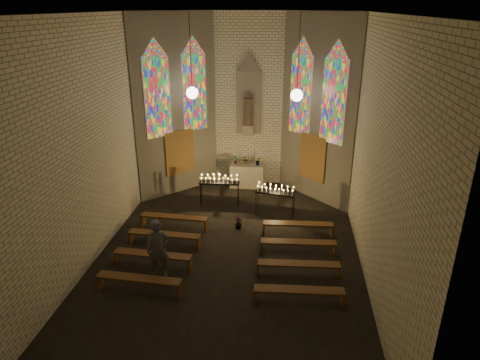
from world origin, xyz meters
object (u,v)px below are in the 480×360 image
(altar, at_px, (247,175))
(votive_stand_left, at_px, (219,181))
(votive_stand_right, at_px, (275,191))
(aisle_flower_pot, at_px, (238,223))
(visitor, at_px, (158,250))

(altar, distance_m, votive_stand_left, 2.10)
(altar, bearing_deg, votive_stand_right, -62.26)
(votive_stand_left, height_order, votive_stand_right, votive_stand_left)
(aisle_flower_pot, xyz_separation_m, votive_stand_right, (1.20, 1.28, 0.71))
(visitor, bearing_deg, aisle_flower_pot, 35.82)
(altar, xyz_separation_m, votive_stand_left, (-0.87, -1.85, 0.47))
(altar, height_order, aisle_flower_pot, altar)
(votive_stand_left, relative_size, votive_stand_right, 1.04)
(votive_stand_left, relative_size, visitor, 0.88)
(votive_stand_right, bearing_deg, votive_stand_left, 175.86)
(aisle_flower_pot, xyz_separation_m, votive_stand_left, (-0.97, 1.88, 0.76))
(votive_stand_right, height_order, visitor, visitor)
(altar, distance_m, votive_stand_right, 2.80)
(altar, xyz_separation_m, votive_stand_right, (1.29, -2.45, 0.42))
(aisle_flower_pot, relative_size, votive_stand_left, 0.27)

